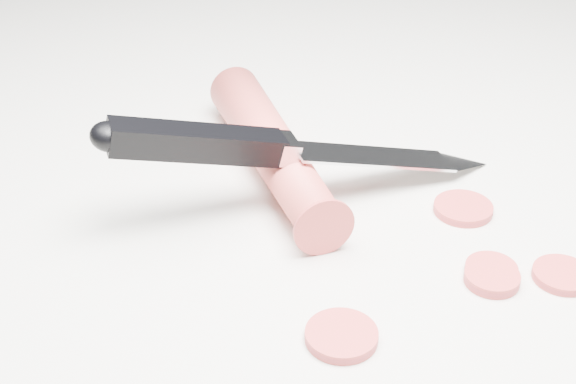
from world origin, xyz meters
TOP-DOWN VIEW (x-y plane):
  - ground at (0.00, 0.00)m, footprint 2.40×2.40m
  - carrot at (-0.02, 0.10)m, footprint 0.08×0.20m
  - carrot_slice_0 at (0.02, -0.07)m, footprint 0.03×0.03m
  - carrot_slice_1 at (0.02, -0.06)m, footprint 0.03×0.03m
  - carrot_slice_2 at (0.06, -0.09)m, footprint 0.03×0.03m
  - carrot_slice_3 at (0.06, -0.01)m, footprint 0.04×0.04m
  - carrot_slice_4 at (-0.08, -0.06)m, footprint 0.04×0.04m
  - kitchen_knife at (-0.02, 0.06)m, footprint 0.27×0.10m

SIDE VIEW (x-z plane):
  - ground at x=0.00m, z-range 0.00..0.00m
  - carrot_slice_2 at x=0.06m, z-range 0.00..0.01m
  - carrot_slice_3 at x=0.06m, z-range 0.00..0.01m
  - carrot_slice_4 at x=-0.08m, z-range 0.00..0.01m
  - carrot_slice_1 at x=0.02m, z-range 0.00..0.01m
  - carrot_slice_0 at x=0.02m, z-range 0.00..0.01m
  - carrot at x=-0.02m, z-range 0.00..0.04m
  - kitchen_knife at x=-0.02m, z-range 0.00..0.08m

